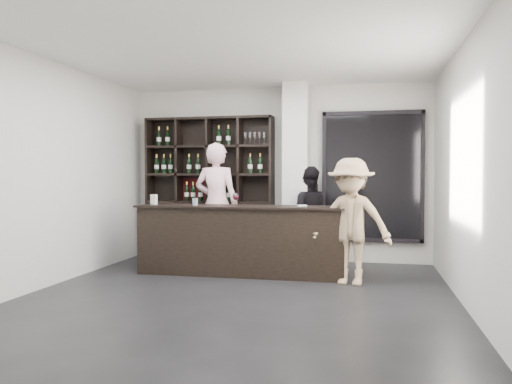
% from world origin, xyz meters
% --- Properties ---
extents(floor, '(5.00, 5.50, 0.01)m').
position_xyz_m(floor, '(0.00, 0.00, -0.01)').
color(floor, black).
rests_on(floor, ground).
extents(wine_shelf, '(2.20, 0.35, 2.40)m').
position_xyz_m(wine_shelf, '(-1.15, 2.57, 1.20)').
color(wine_shelf, black).
rests_on(wine_shelf, floor).
extents(structural_column, '(0.40, 0.40, 2.90)m').
position_xyz_m(structural_column, '(0.35, 2.47, 1.45)').
color(structural_column, silver).
rests_on(structural_column, floor).
extents(glass_panel, '(1.60, 0.08, 2.10)m').
position_xyz_m(glass_panel, '(1.55, 2.69, 1.40)').
color(glass_panel, black).
rests_on(glass_panel, floor).
extents(tasting_counter, '(3.01, 0.63, 0.99)m').
position_xyz_m(tasting_counter, '(-0.28, 1.34, 0.50)').
color(tasting_counter, black).
rests_on(tasting_counter, floor).
extents(taster_pink, '(0.72, 0.49, 1.93)m').
position_xyz_m(taster_pink, '(-0.87, 2.07, 0.97)').
color(taster_pink, '#FFC6CF').
rests_on(taster_pink, floor).
extents(taster_black, '(0.85, 0.71, 1.56)m').
position_xyz_m(taster_black, '(0.54, 2.40, 0.78)').
color(taster_black, black).
rests_on(taster_black, floor).
extents(customer, '(1.16, 0.81, 1.65)m').
position_xyz_m(customer, '(1.26, 1.05, 0.82)').
color(customer, '#A18463').
rests_on(customer, floor).
extents(wine_glass, '(0.09, 0.09, 0.21)m').
position_xyz_m(wine_glass, '(-0.36, 1.31, 1.09)').
color(wine_glass, white).
rests_on(wine_glass, tasting_counter).
extents(spit_cup, '(0.08, 0.08, 0.11)m').
position_xyz_m(spit_cup, '(-0.95, 1.27, 1.04)').
color(spit_cup, silver).
rests_on(spit_cup, tasting_counter).
extents(napkin_stack, '(0.15, 0.15, 0.02)m').
position_xyz_m(napkin_stack, '(0.59, 1.37, 1.00)').
color(napkin_stack, white).
rests_on(napkin_stack, tasting_counter).
extents(card_stand, '(0.11, 0.08, 0.15)m').
position_xyz_m(card_stand, '(-1.62, 1.35, 1.06)').
color(card_stand, white).
rests_on(card_stand, tasting_counter).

